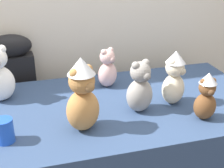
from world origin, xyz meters
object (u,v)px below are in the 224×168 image
teddy_bear_chestnut (206,97)px  teddy_bear_blush (107,69)px  teddy_bear_caramel (82,96)px  instrument_case (18,108)px  teddy_bear_ash (140,88)px  display_table (112,162)px  teddy_bear_cream (174,78)px  party_cup_blue (5,131)px

teddy_bear_chestnut → teddy_bear_blush: teddy_bear_chestnut is taller
teddy_bear_chestnut → teddy_bear_caramel: (-0.59, 0.07, 0.05)m
instrument_case → teddy_bear_ash: (0.63, -0.65, 0.37)m
display_table → instrument_case: instrument_case is taller
teddy_bear_cream → teddy_bear_caramel: 0.53m
teddy_bear_chestnut → teddy_bear_caramel: teddy_bear_caramel is taller
teddy_bear_cream → party_cup_blue: (-0.86, -0.14, -0.09)m
teddy_bear_cream → party_cup_blue: bearing=155.5°
teddy_bear_chestnut → party_cup_blue: 0.94m
teddy_bear_ash → teddy_bear_caramel: teddy_bear_caramel is taller
instrument_case → party_cup_blue: instrument_case is taller
teddy_bear_caramel → teddy_bear_chestnut: bearing=-34.0°
teddy_bear_chestnut → teddy_bear_caramel: 0.59m
teddy_bear_blush → teddy_bear_cream: bearing=-75.9°
teddy_bear_chestnut → teddy_bear_blush: (-0.36, 0.49, -0.01)m
instrument_case → teddy_bear_blush: 0.73m
teddy_bear_caramel → instrument_case: bearing=86.0°
teddy_bear_ash → teddy_bear_chestnut: bearing=-50.1°
teddy_bear_blush → teddy_bear_cream: (0.28, -0.30, 0.03)m
display_table → teddy_bear_caramel: 0.62m
teddy_bear_ash → party_cup_blue: teddy_bear_ash is taller
instrument_case → teddy_bear_caramel: bearing=-70.2°
instrument_case → teddy_bear_caramel: teddy_bear_caramel is taller
teddy_bear_cream → teddy_bear_chestnut: bearing=-101.6°
party_cup_blue → teddy_bear_cream: bearing=9.1°
teddy_bear_caramel → party_cup_blue: (-0.35, -0.01, -0.12)m
party_cup_blue → teddy_bear_ash: bearing=9.1°
teddy_bear_ash → teddy_bear_blush: bearing=83.6°
teddy_bear_caramel → party_cup_blue: 0.37m
teddy_bear_blush → teddy_bear_ash: teddy_bear_ash is taller
instrument_case → party_cup_blue: size_ratio=9.49×
teddy_bear_chestnut → teddy_bear_cream: bearing=113.7°
instrument_case → party_cup_blue: 0.82m
display_table → teddy_bear_chestnut: teddy_bear_chestnut is taller
instrument_case → teddy_bear_blush: (0.55, -0.32, 0.35)m
display_table → instrument_case: size_ratio=1.59×
teddy_bear_chestnut → teddy_bear_caramel: bearing=175.3°
instrument_case → teddy_bear_cream: size_ratio=3.54×
teddy_bear_blush → teddy_bear_ash: 0.34m
display_table → teddy_bear_cream: (0.32, -0.07, 0.53)m
teddy_bear_ash → teddy_bear_cream: size_ratio=0.93×
teddy_bear_chestnut → teddy_bear_cream: (-0.08, 0.19, 0.02)m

